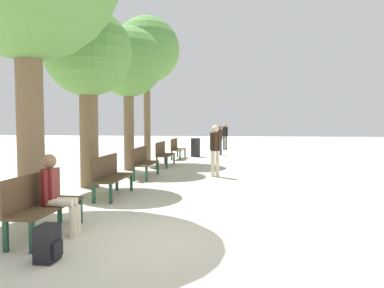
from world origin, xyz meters
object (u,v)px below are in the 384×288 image
object	(u,v)px
tree_row_2	(128,63)
bench_row_4	(177,147)
bench_row_3	(163,152)
pedestrian_near	(220,138)
bench_row_0	(41,200)
pedestrian_far	(225,135)
bench_row_1	(110,173)
backpack	(48,244)
trash_bin	(195,147)
bench_row_2	(143,160)
person_seated	(57,192)
pedestrian_mid	(215,147)
tree_row_3	(147,51)
tree_row_1	(88,56)

from	to	relation	value
tree_row_2	bench_row_4	bearing A→B (deg)	76.91
bench_row_3	pedestrian_near	world-z (taller)	pedestrian_near
bench_row_0	pedestrian_far	distance (m)	18.08
bench_row_1	backpack	bearing A→B (deg)	-80.92
trash_bin	bench_row_1	bearing A→B (deg)	-94.25
bench_row_0	pedestrian_near	xyz separation A→B (m)	(1.89, 14.30, 0.35)
bench_row_2	pedestrian_far	size ratio (longest dim) A/B	0.96
bench_row_1	bench_row_3	distance (m)	6.02
bench_row_4	pedestrian_far	xyz separation A→B (m)	(2.02, 5.93, 0.40)
person_seated	bench_row_1	bearing A→B (deg)	94.57
bench_row_0	pedestrian_mid	bearing A→B (deg)	71.31
person_seated	trash_bin	size ratio (longest dim) A/B	1.35
bench_row_0	tree_row_2	xyz separation A→B (m)	(-0.99, 7.76, 3.27)
tree_row_2	tree_row_3	xyz separation A→B (m)	(0.00, 2.64, 0.94)
tree_row_1	pedestrian_mid	size ratio (longest dim) A/B	2.89
bench_row_2	tree_row_1	size ratio (longest dim) A/B	0.34
tree_row_2	trash_bin	bearing A→B (deg)	72.13
backpack	pedestrian_mid	bearing A→B (deg)	78.20
tree_row_1	tree_row_2	distance (m)	3.58
person_seated	pedestrian_near	world-z (taller)	pedestrian_near
bench_row_0	bench_row_1	size ratio (longest dim) A/B	1.00
bench_row_0	bench_row_1	bearing A→B (deg)	90.00
bench_row_1	pedestrian_near	size ratio (longest dim) A/B	1.02
backpack	pedestrian_near	size ratio (longest dim) A/B	0.29
bench_row_2	pedestrian_far	world-z (taller)	pedestrian_far
bench_row_0	bench_row_3	bearing A→B (deg)	90.00
bench_row_4	pedestrian_far	bearing A→B (deg)	71.15
pedestrian_far	bench_row_4	bearing A→B (deg)	-108.85
person_seated	backpack	distance (m)	1.19
tree_row_3	pedestrian_near	xyz separation A→B (m)	(2.89, 3.89, -3.87)
bench_row_4	pedestrian_mid	size ratio (longest dim) A/B	0.97
tree_row_3	trash_bin	distance (m)	5.41
bench_row_2	person_seated	bearing A→B (deg)	-87.73
bench_row_3	pedestrian_mid	distance (m)	3.36
tree_row_3	bench_row_3	bearing A→B (deg)	-54.26
bench_row_2	tree_row_1	bearing A→B (deg)	-118.70
pedestrian_mid	backpack	bearing A→B (deg)	-101.80
bench_row_3	backpack	bearing A→B (deg)	-86.35
tree_row_2	bench_row_0	bearing A→B (deg)	-82.70
bench_row_4	bench_row_1	bearing A→B (deg)	-90.00
bench_row_0	bench_row_2	world-z (taller)	same
bench_row_0	pedestrian_near	size ratio (longest dim) A/B	1.02
bench_row_2	pedestrian_mid	xyz separation A→B (m)	(2.21, 0.50, 0.39)
bench_row_0	person_seated	world-z (taller)	person_seated
backpack	pedestrian_mid	world-z (taller)	pedestrian_mid
bench_row_0	tree_row_3	world-z (taller)	tree_row_3
pedestrian_near	pedestrian_mid	distance (m)	7.78
person_seated	pedestrian_far	world-z (taller)	pedestrian_far
tree_row_1	tree_row_3	bearing A→B (deg)	90.00
bench_row_4	tree_row_3	size ratio (longest dim) A/B	0.26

